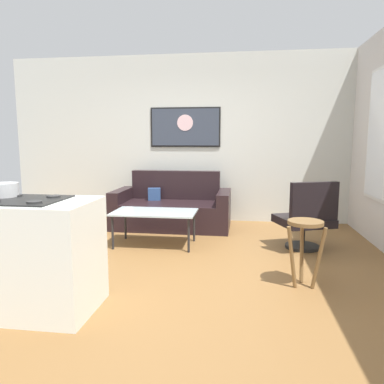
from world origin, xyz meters
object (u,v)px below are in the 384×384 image
(armchair, at_px, (307,218))
(wall_painting, at_px, (185,127))
(coffee_table, at_px, (155,214))
(mixing_bowl, at_px, (4,191))
(couch, at_px, (172,209))
(bar_stool, at_px, (305,235))

(armchair, xyz_separation_m, wall_painting, (-1.78, 1.56, 1.18))
(coffee_table, distance_m, wall_painting, 2.00)
(coffee_table, height_order, mixing_bowl, mixing_bowl)
(armchair, bearing_deg, mixing_bowl, -145.69)
(wall_painting, bearing_deg, couch, -102.10)
(armchair, bearing_deg, couch, 152.53)
(bar_stool, bearing_deg, wall_painting, 119.62)
(armchair, relative_size, bar_stool, 1.39)
(coffee_table, bearing_deg, wall_painting, 84.61)
(couch, bearing_deg, bar_stool, -52.36)
(coffee_table, xyz_separation_m, armchair, (1.94, 0.06, -0.00))
(couch, xyz_separation_m, mixing_bowl, (-0.85, -2.87, 0.68))
(mixing_bowl, relative_size, wall_painting, 0.19)
(mixing_bowl, xyz_separation_m, wall_painting, (0.97, 3.44, 0.63))
(couch, distance_m, coffee_table, 1.06)
(coffee_table, distance_m, armchair, 1.94)
(bar_stool, bearing_deg, couch, 127.64)
(wall_painting, bearing_deg, bar_stool, -60.38)
(couch, distance_m, bar_stool, 2.77)
(armchair, xyz_separation_m, mixing_bowl, (-2.76, -1.88, 0.55))
(couch, distance_m, mixing_bowl, 3.07)
(couch, xyz_separation_m, armchair, (1.91, -0.99, 0.13))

